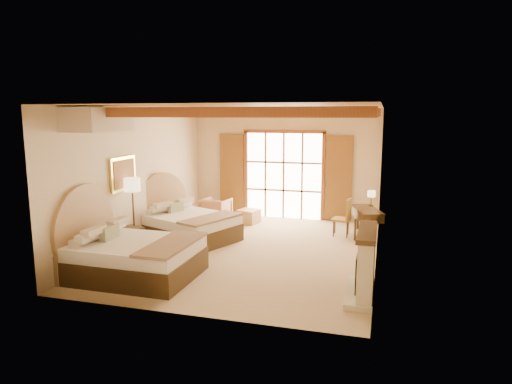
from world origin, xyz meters
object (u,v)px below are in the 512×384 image
(bed_near, at_px, (127,253))
(armchair, at_px, (216,210))
(bed_far, at_px, (184,223))
(nightstand, at_px, (130,241))
(desk, at_px, (366,221))

(bed_near, xyz_separation_m, armchair, (0.05, 4.63, -0.11))
(bed_far, height_order, nightstand, bed_far)
(bed_far, bearing_deg, nightstand, -94.36)
(nightstand, height_order, armchair, armchair)
(bed_near, xyz_separation_m, bed_far, (-0.03, 2.63, -0.03))
(nightstand, distance_m, desk, 5.79)
(nightstand, xyz_separation_m, armchair, (0.76, 3.36, 0.05))
(nightstand, relative_size, desk, 0.43)
(bed_near, relative_size, armchair, 3.05)
(bed_near, relative_size, desk, 1.67)
(bed_near, height_order, bed_far, bed_near)
(bed_far, bearing_deg, bed_near, -67.48)
(armchair, distance_m, desk, 4.21)
(armchair, xyz_separation_m, desk, (4.19, -0.36, 0.02))
(nightstand, bearing_deg, armchair, 99.18)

